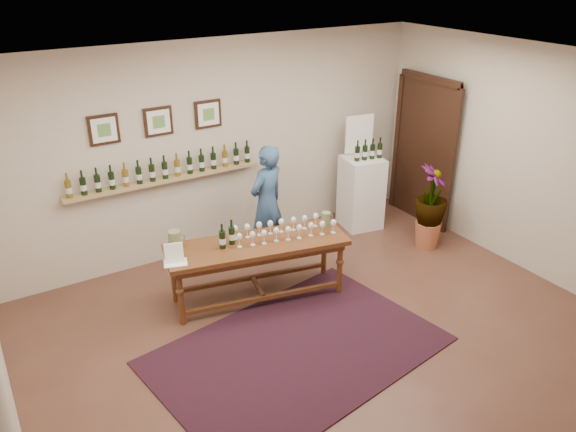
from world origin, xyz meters
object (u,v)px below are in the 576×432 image
tasting_table (257,251)px  person (267,203)px  display_pedestal (361,192)px  potted_plant (430,207)px

tasting_table → person: size_ratio=1.39×
display_pedestal → potted_plant: 1.09m
tasting_table → display_pedestal: 2.41m
display_pedestal → person: bearing=-177.1°
tasting_table → person: bearing=65.9°
potted_plant → person: person is taller
display_pedestal → potted_plant: size_ratio=1.04×
tasting_table → display_pedestal: bearing=34.1°
potted_plant → tasting_table: bearing=177.4°
person → display_pedestal: bearing=163.9°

